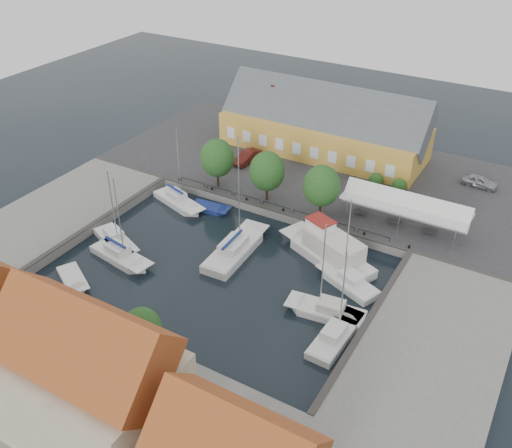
{
  "coord_description": "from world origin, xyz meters",
  "views": [
    {
      "loc": [
        26.85,
        -40.05,
        35.58
      ],
      "look_at": [
        0.0,
        6.0,
        1.5
      ],
      "focal_mm": 40.0,
      "sensor_mm": 36.0,
      "label": 1
    }
  ],
  "objects_px": {
    "east_boat_a": "(348,283)",
    "launch_sw": "(73,280)",
    "trawler": "(329,252)",
    "launch_nw": "(210,209)",
    "warehouse": "(321,126)",
    "car_red": "(247,157)",
    "car_silver": "(480,181)",
    "center_sailboat": "(235,251)",
    "west_boat_c": "(116,242)",
    "tent_canopy": "(405,206)",
    "west_boat_d": "(120,257)",
    "east_boat_b": "(327,313)",
    "west_boat_a": "(178,202)",
    "east_boat_c": "(335,338)"
  },
  "relations": [
    {
      "from": "west_boat_a",
      "to": "east_boat_a",
      "type": "bearing_deg",
      "value": -10.02
    },
    {
      "from": "east_boat_b",
      "to": "launch_nw",
      "type": "height_order",
      "value": "east_boat_b"
    },
    {
      "from": "west_boat_c",
      "to": "launch_sw",
      "type": "distance_m",
      "value": 7.23
    },
    {
      "from": "center_sailboat",
      "to": "east_boat_b",
      "type": "distance_m",
      "value": 13.19
    },
    {
      "from": "launch_sw",
      "to": "east_boat_a",
      "type": "bearing_deg",
      "value": 28.75
    },
    {
      "from": "center_sailboat",
      "to": "east_boat_b",
      "type": "bearing_deg",
      "value": -17.76
    },
    {
      "from": "warehouse",
      "to": "east_boat_b",
      "type": "xyz_separation_m",
      "value": [
        15.01,
        -30.54,
        -4.17
      ]
    },
    {
      "from": "east_boat_c",
      "to": "launch_sw",
      "type": "bearing_deg",
      "value": -167.98
    },
    {
      "from": "center_sailboat",
      "to": "trawler",
      "type": "xyz_separation_m",
      "value": [
        9.12,
        3.98,
        0.65
      ]
    },
    {
      "from": "west_boat_c",
      "to": "warehouse",
      "type": "bearing_deg",
      "value": 72.6
    },
    {
      "from": "trawler",
      "to": "west_boat_d",
      "type": "xyz_separation_m",
      "value": [
        -19.04,
        -10.99,
        -0.75
      ]
    },
    {
      "from": "west_boat_c",
      "to": "west_boat_a",
      "type": "bearing_deg",
      "value": 85.57
    },
    {
      "from": "east_boat_c",
      "to": "launch_nw",
      "type": "bearing_deg",
      "value": 149.69
    },
    {
      "from": "warehouse",
      "to": "east_boat_b",
      "type": "height_order",
      "value": "warehouse"
    },
    {
      "from": "warehouse",
      "to": "west_boat_d",
      "type": "xyz_separation_m",
      "value": [
        -7.47,
        -33.52,
        -4.16
      ]
    },
    {
      "from": "west_boat_a",
      "to": "launch_sw",
      "type": "relative_size",
      "value": 1.93
    },
    {
      "from": "launch_sw",
      "to": "car_red",
      "type": "bearing_deg",
      "value": 85.5
    },
    {
      "from": "car_silver",
      "to": "center_sailboat",
      "type": "bearing_deg",
      "value": 145.89
    },
    {
      "from": "launch_nw",
      "to": "east_boat_b",
      "type": "bearing_deg",
      "value": -26.93
    },
    {
      "from": "warehouse",
      "to": "car_red",
      "type": "relative_size",
      "value": 6.01
    },
    {
      "from": "car_silver",
      "to": "launch_sw",
      "type": "xyz_separation_m",
      "value": [
        -31.11,
        -38.71,
        -1.66
      ]
    },
    {
      "from": "east_boat_a",
      "to": "launch_sw",
      "type": "relative_size",
      "value": 1.84
    },
    {
      "from": "tent_canopy",
      "to": "car_red",
      "type": "xyz_separation_m",
      "value": [
        -23.32,
        5.07,
        -1.9
      ]
    },
    {
      "from": "west_boat_a",
      "to": "launch_sw",
      "type": "xyz_separation_m",
      "value": [
        0.02,
        -17.49,
        -0.18
      ]
    },
    {
      "from": "west_boat_a",
      "to": "west_boat_d",
      "type": "xyz_separation_m",
      "value": [
        1.62,
        -12.27,
        -0.0
      ]
    },
    {
      "from": "west_boat_c",
      "to": "center_sailboat",
      "type": "bearing_deg",
      "value": 22.24
    },
    {
      "from": "trawler",
      "to": "west_boat_c",
      "type": "bearing_deg",
      "value": -157.18
    },
    {
      "from": "launch_sw",
      "to": "trawler",
      "type": "bearing_deg",
      "value": 38.14
    },
    {
      "from": "car_silver",
      "to": "launch_nw",
      "type": "xyz_separation_m",
      "value": [
        -27.13,
        -20.3,
        -1.66
      ]
    },
    {
      "from": "tent_canopy",
      "to": "launch_nw",
      "type": "xyz_separation_m",
      "value": [
        -21.69,
        -6.46,
        -3.59
      ]
    },
    {
      "from": "east_boat_c",
      "to": "west_boat_a",
      "type": "xyz_separation_m",
      "value": [
        -26.02,
        11.95,
        0.01
      ]
    },
    {
      "from": "car_red",
      "to": "west_boat_d",
      "type": "xyz_separation_m",
      "value": [
        -0.75,
        -24.73,
        -1.51
      ]
    },
    {
      "from": "east_boat_a",
      "to": "west_boat_d",
      "type": "relative_size",
      "value": 0.96
    },
    {
      "from": "center_sailboat",
      "to": "west_boat_d",
      "type": "distance_m",
      "value": 12.15
    },
    {
      "from": "west_boat_a",
      "to": "launch_nw",
      "type": "bearing_deg",
      "value": 13.05
    },
    {
      "from": "trawler",
      "to": "launch_nw",
      "type": "distance_m",
      "value": 16.83
    },
    {
      "from": "car_silver",
      "to": "west_boat_c",
      "type": "xyz_separation_m",
      "value": [
        -31.92,
        -31.53,
        -1.48
      ]
    },
    {
      "from": "east_boat_a",
      "to": "car_red",
      "type": "bearing_deg",
      "value": 142.45
    },
    {
      "from": "west_boat_d",
      "to": "car_red",
      "type": "bearing_deg",
      "value": 88.25
    },
    {
      "from": "car_red",
      "to": "trawler",
      "type": "relative_size",
      "value": 0.4
    },
    {
      "from": "east_boat_b",
      "to": "launch_nw",
      "type": "xyz_separation_m",
      "value": [
        -20.11,
        10.22,
        -0.17
      ]
    },
    {
      "from": "trawler",
      "to": "west_boat_a",
      "type": "relative_size",
      "value": 1.13
    },
    {
      "from": "car_red",
      "to": "east_boat_c",
      "type": "height_order",
      "value": "east_boat_c"
    },
    {
      "from": "west_boat_c",
      "to": "west_boat_d",
      "type": "relative_size",
      "value": 0.93
    },
    {
      "from": "center_sailboat",
      "to": "launch_nw",
      "type": "distance_m",
      "value": 9.76
    },
    {
      "from": "car_silver",
      "to": "west_boat_a",
      "type": "xyz_separation_m",
      "value": [
        -31.12,
        -21.23,
        -1.47
      ]
    },
    {
      "from": "warehouse",
      "to": "car_silver",
      "type": "xyz_separation_m",
      "value": [
        22.03,
        -0.02,
        -2.68
      ]
    },
    {
      "from": "warehouse",
      "to": "east_boat_c",
      "type": "bearing_deg",
      "value": -62.98
    },
    {
      "from": "trawler",
      "to": "west_boat_d",
      "type": "relative_size",
      "value": 1.13
    },
    {
      "from": "east_boat_b",
      "to": "west_boat_c",
      "type": "bearing_deg",
      "value": -177.65
    }
  ]
}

